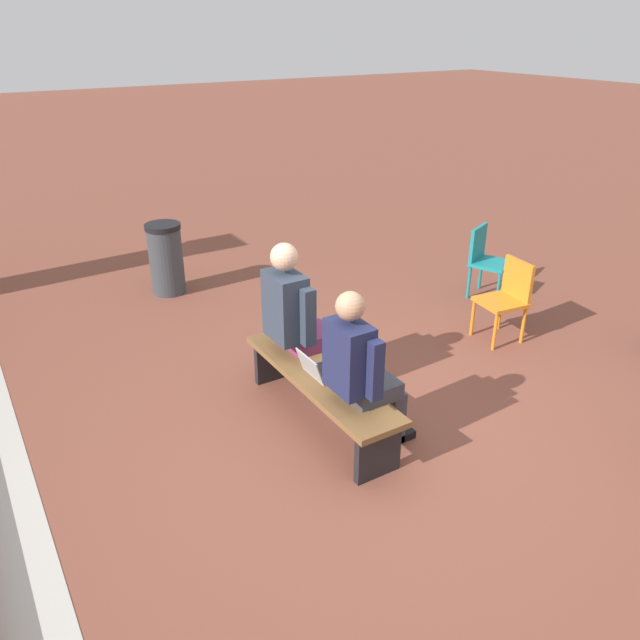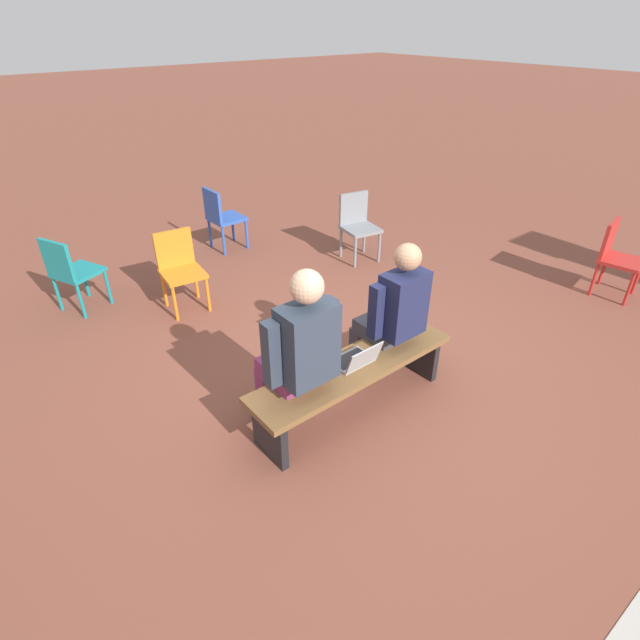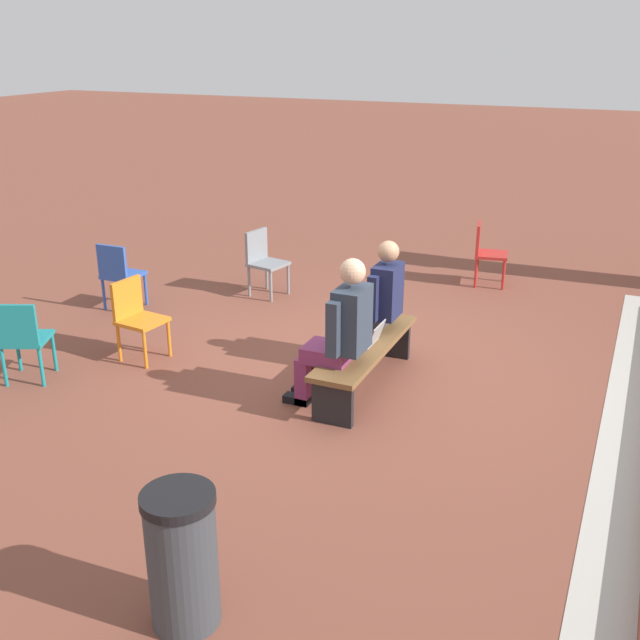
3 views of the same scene
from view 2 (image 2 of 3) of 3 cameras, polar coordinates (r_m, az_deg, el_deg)
name	(u,v)px [view 2 (image 2 of 3)]	position (r m, az deg, el deg)	size (l,w,h in m)	color
ground_plane	(361,377)	(4.50, 4.74, -6.47)	(60.00, 60.00, 0.00)	brown
bench	(353,374)	(3.94, 3.84, -6.18)	(1.80, 0.44, 0.45)	brown
person_student	(392,312)	(4.06, 8.23, 0.91)	(0.54, 0.68, 1.34)	#383842
person_adult	(298,351)	(3.51, -2.53, -3.57)	(0.59, 0.74, 1.42)	#7F2D5B
laptop	(356,359)	(3.86, 4.17, -4.49)	(0.32, 0.29, 0.21)	#9EA0A5
plastic_chair_by_pillar	(221,215)	(6.88, -11.23, 11.66)	(0.43, 0.43, 0.84)	#2D56B7
plastic_chair_mid_courtyard	(70,270)	(5.85, -26.64, 5.15)	(0.55, 0.55, 0.84)	teal
plastic_chair_foreground	(616,254)	(6.49, 30.73, 6.50)	(0.49, 0.49, 0.84)	red
plastic_chair_far_left	(180,266)	(5.52, -15.74, 5.98)	(0.47, 0.47, 0.84)	orange
plastic_chair_far_right	(358,222)	(6.52, 4.32, 11.05)	(0.49, 0.49, 0.84)	gray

